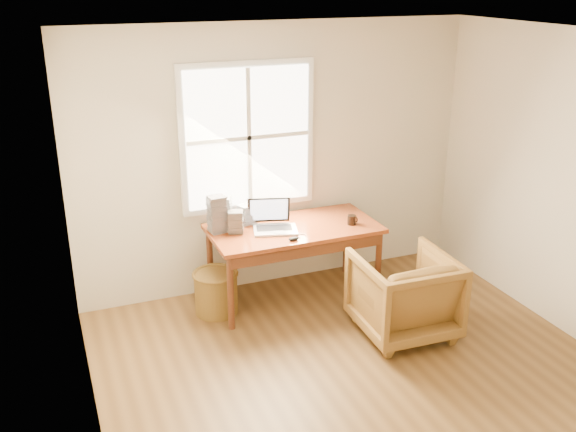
% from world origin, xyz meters
% --- Properties ---
extents(room_shell, '(4.04, 4.54, 2.64)m').
position_xyz_m(room_shell, '(-0.02, 0.16, 1.32)').
color(room_shell, brown).
rests_on(room_shell, ground).
extents(desk, '(1.60, 0.80, 0.04)m').
position_xyz_m(desk, '(0.00, 1.80, 0.73)').
color(desk, brown).
rests_on(desk, room_shell).
extents(armchair, '(0.83, 0.85, 0.74)m').
position_xyz_m(armchair, '(0.65, 0.85, 0.37)').
color(armchair, brown).
rests_on(armchair, room_shell).
extents(wicker_stool, '(0.50, 0.50, 0.40)m').
position_xyz_m(wicker_stool, '(-0.78, 1.80, 0.20)').
color(wicker_stool, brown).
rests_on(wicker_stool, room_shell).
extents(laptop, '(0.48, 0.49, 0.29)m').
position_xyz_m(laptop, '(-0.20, 1.76, 0.89)').
color(laptop, '#B8BBC0').
rests_on(laptop, desk).
extents(mouse, '(0.10, 0.06, 0.03)m').
position_xyz_m(mouse, '(-0.13, 1.49, 0.77)').
color(mouse, black).
rests_on(mouse, desk).
extents(coffee_mug, '(0.08, 0.08, 0.09)m').
position_xyz_m(coffee_mug, '(0.54, 1.65, 0.80)').
color(coffee_mug, black).
rests_on(coffee_mug, desk).
extents(cd_stack_a, '(0.20, 0.19, 0.31)m').
position_xyz_m(cd_stack_a, '(-0.63, 2.01, 0.91)').
color(cd_stack_a, '#A9AFB5').
rests_on(cd_stack_a, desk).
extents(cd_stack_b, '(0.17, 0.16, 0.21)m').
position_xyz_m(cd_stack_b, '(-0.55, 1.86, 0.85)').
color(cd_stack_b, '#26252A').
rests_on(cd_stack_b, desk).
extents(cd_stack_c, '(0.17, 0.15, 0.35)m').
position_xyz_m(cd_stack_c, '(-0.70, 1.95, 0.92)').
color(cd_stack_c, gray).
rests_on(cd_stack_c, desk).
extents(cd_stack_d, '(0.18, 0.17, 0.19)m').
position_xyz_m(cd_stack_d, '(-0.38, 2.05, 0.84)').
color(cd_stack_d, silver).
rests_on(cd_stack_d, desk).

